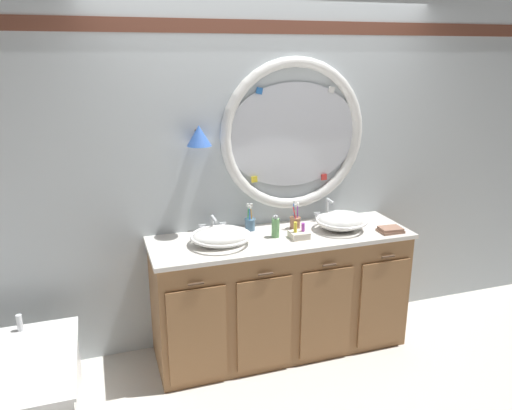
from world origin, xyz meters
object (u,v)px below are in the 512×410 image
(soap_dispenser, at_px, (275,227))
(folded_hand_towel, at_px, (390,230))
(sink_basin_left, at_px, (221,236))
(toothbrush_holder_right, at_px, (295,222))
(toiletry_basket, at_px, (299,234))
(sink_basin_right, at_px, (341,221))
(toothbrush_holder_left, at_px, (250,223))

(soap_dispenser, bearing_deg, folded_hand_towel, -11.34)
(sink_basin_left, distance_m, toothbrush_holder_right, 0.61)
(sink_basin_left, bearing_deg, toothbrush_holder_right, 11.82)
(soap_dispenser, bearing_deg, toiletry_basket, -25.68)
(sink_basin_left, relative_size, soap_dispenser, 2.52)
(sink_basin_right, relative_size, soap_dispenser, 2.28)
(toothbrush_holder_left, relative_size, toothbrush_holder_right, 0.92)
(sink_basin_right, bearing_deg, soap_dispenser, 178.67)
(sink_basin_left, xyz_separation_m, soap_dispenser, (0.40, 0.01, 0.02))
(sink_basin_left, xyz_separation_m, toiletry_basket, (0.55, -0.06, -0.03))
(toothbrush_holder_right, distance_m, toiletry_basket, 0.19)
(soap_dispenser, bearing_deg, toothbrush_holder_left, 122.97)
(sink_basin_right, height_order, toothbrush_holder_left, toothbrush_holder_left)
(sink_basin_left, height_order, toothbrush_holder_left, toothbrush_holder_left)
(sink_basin_right, relative_size, toothbrush_holder_right, 1.73)
(sink_basin_right, bearing_deg, toothbrush_holder_right, 158.36)
(toiletry_basket, bearing_deg, soap_dispenser, 154.32)
(sink_basin_left, distance_m, soap_dispenser, 0.40)
(toothbrush_holder_left, height_order, soap_dispenser, toothbrush_holder_left)
(toothbrush_holder_right, distance_m, soap_dispenser, 0.23)
(sink_basin_right, bearing_deg, toiletry_basket, -170.57)
(toothbrush_holder_left, bearing_deg, sink_basin_right, -17.96)
(toothbrush_holder_right, bearing_deg, folded_hand_towel, -23.82)
(soap_dispenser, bearing_deg, sink_basin_left, -178.30)
(toothbrush_holder_left, height_order, toiletry_basket, toothbrush_holder_left)
(toothbrush_holder_right, height_order, soap_dispenser, toothbrush_holder_right)
(toothbrush_holder_right, height_order, toiletry_basket, toothbrush_holder_right)
(toothbrush_holder_right, xyz_separation_m, soap_dispenser, (-0.20, -0.11, 0.02))
(toiletry_basket, bearing_deg, toothbrush_holder_left, 135.97)
(sink_basin_right, bearing_deg, toothbrush_holder_left, 162.04)
(toothbrush_holder_left, distance_m, soap_dispenser, 0.23)
(folded_hand_towel, bearing_deg, toothbrush_holder_left, 159.30)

